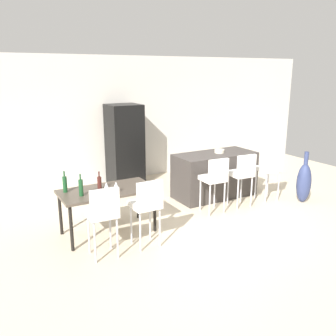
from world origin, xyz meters
The scene contains 17 objects.
ground_plane centered at (0.00, 0.00, 0.00)m, with size 10.00×10.00×0.00m, color beige.
back_wall centered at (0.00, 2.96, 1.45)m, with size 10.00×0.12×2.90m, color beige.
kitchen_island centered at (0.63, 0.80, 0.46)m, with size 1.70×0.77×0.92m, color #383330.
bar_chair_left centered at (0.05, 0.03, 0.70)m, with size 0.42×0.42×1.05m.
bar_chair_middle centered at (0.70, 0.03, 0.70)m, with size 0.43×0.43×1.05m.
bar_chair_right centered at (1.43, 0.03, 0.70)m, with size 0.43×0.43×1.05m.
dining_table centered at (-1.95, 0.20, 0.67)m, with size 1.48×0.77×0.74m.
dining_chair_near centered at (-2.29, -0.55, 0.70)m, with size 0.42×0.42×1.05m.
dining_chair_far centered at (-1.62, -0.55, 0.70)m, with size 0.40×0.40×1.05m.
wine_bottle_left centered at (-2.55, 0.39, 0.87)m, with size 0.07×0.07×0.34m.
wine_bottle_inner centered at (-2.39, 0.10, 0.87)m, with size 0.07×0.07×0.34m.
wine_bottle_near centered at (-2.05, 0.26, 0.85)m, with size 0.07×0.07×0.29m.
wine_glass_middle centered at (-1.87, -0.01, 0.86)m, with size 0.07×0.07×0.17m.
wine_glass_right centered at (-2.01, 0.03, 0.86)m, with size 0.07×0.07×0.17m.
refrigerator centered at (-0.65, 2.52, 0.92)m, with size 0.72×0.68×1.84m, color black.
fruit_bowl centered at (0.73, 0.80, 0.96)m, with size 0.20×0.20×0.07m, color beige.
floor_vase centered at (1.95, -0.38, 0.41)m, with size 0.28×0.28×1.03m.
Camera 1 is at (-3.80, -5.00, 2.55)m, focal length 38.63 mm.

